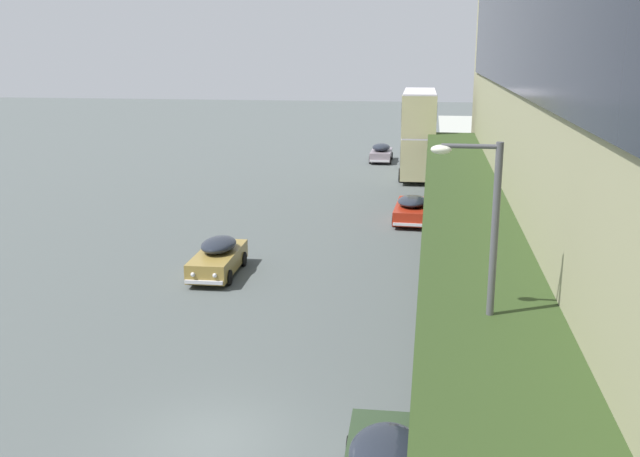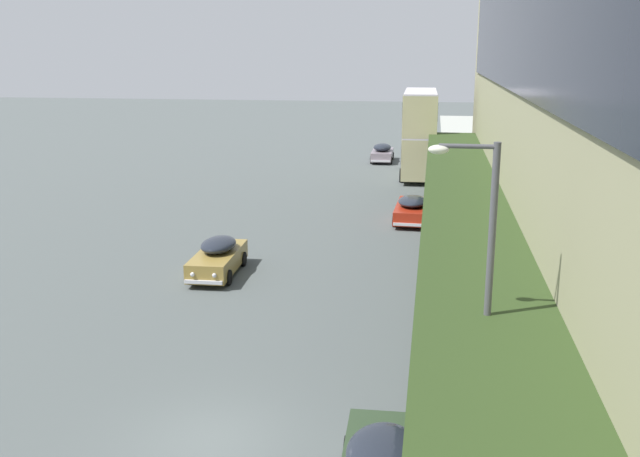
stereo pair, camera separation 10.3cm
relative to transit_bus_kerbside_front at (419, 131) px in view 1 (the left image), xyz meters
name	(u,v)px [view 1 (the left image)]	position (x,y,z in m)	size (l,w,h in m)	color
ground	(215,442)	(-4.07, -39.30, -3.45)	(240.00, 240.00, 0.00)	#4D5453
transit_bus_kerbside_front	(419,131)	(0.00, 0.00, 0.00)	(2.77, 9.48, 6.41)	tan
sedan_far_back	(218,257)	(-7.89, -26.20, -2.68)	(1.88, 4.58, 1.56)	olive
sedan_trailing_mid	(412,209)	(0.05, -15.14, -2.72)	(2.10, 4.99, 1.45)	#A62412
sedan_lead_near	(381,153)	(-3.24, 6.69, -2.67)	(1.89, 4.53, 1.59)	gray
pedestrian_at_kerb	(468,289)	(2.42, -30.07, -2.27)	(0.46, 0.47, 1.86)	#1E273F
street_lamp	(484,284)	(2.16, -39.29, 0.95)	(1.50, 0.28, 7.35)	#4C4C51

